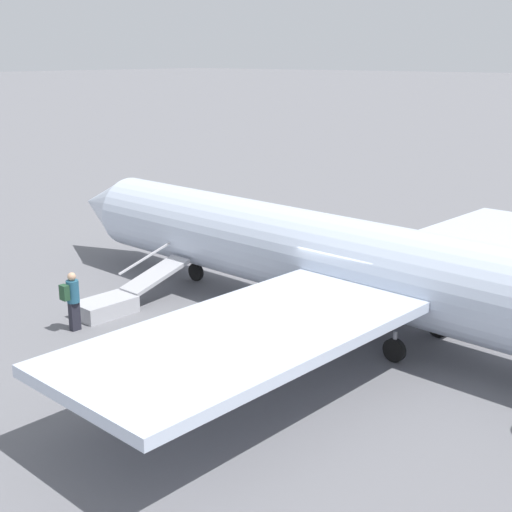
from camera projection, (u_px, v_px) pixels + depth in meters
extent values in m
plane|color=slate|center=(354.00, 329.00, 20.69)|extent=(600.00, 600.00, 0.00)
cylinder|color=silver|center=(356.00, 264.00, 20.16)|extent=(20.97, 3.69, 2.54)
cone|color=silver|center=(108.00, 206.00, 27.92)|extent=(2.93, 2.64, 2.49)
cube|color=silver|center=(244.00, 335.00, 15.55)|extent=(4.54, 8.97, 0.25)
cube|color=silver|center=(482.00, 240.00, 23.50)|extent=(4.54, 8.97, 0.25)
cylinder|color=black|center=(196.00, 272.00, 25.06)|extent=(0.64, 0.19, 0.63)
cylinder|color=gray|center=(196.00, 261.00, 24.95)|extent=(0.11, 0.11, 0.20)
cylinder|color=black|center=(394.00, 350.00, 18.43)|extent=(0.64, 0.19, 0.63)
cylinder|color=gray|center=(395.00, 335.00, 18.32)|extent=(0.11, 0.11, 0.20)
cylinder|color=black|center=(439.00, 326.00, 20.04)|extent=(0.64, 0.19, 0.63)
cylinder|color=gray|center=(440.00, 313.00, 19.93)|extent=(0.11, 0.11, 0.20)
cube|color=#B2B2B7|center=(105.00, 307.00, 21.76)|extent=(1.20, 1.86, 0.50)
cube|color=#B2B2B7|center=(156.00, 275.00, 23.02)|extent=(1.02, 2.28, 0.76)
cube|color=#B2B2B7|center=(146.00, 258.00, 23.17)|extent=(0.18, 2.22, 0.70)
cube|color=#23232D|center=(75.00, 316.00, 20.52)|extent=(0.22, 0.29, 0.85)
cylinder|color=#265972|center=(73.00, 291.00, 20.31)|extent=(0.36, 0.36, 0.65)
sphere|color=tan|center=(72.00, 277.00, 20.19)|extent=(0.24, 0.24, 0.24)
cube|color=#23472D|center=(64.00, 293.00, 20.12)|extent=(0.29, 0.20, 0.44)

